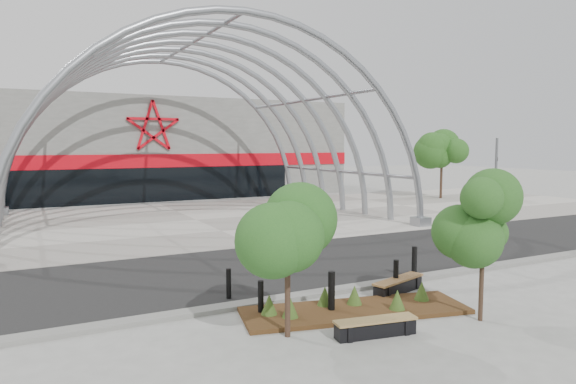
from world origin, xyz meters
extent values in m
plane|color=gray|center=(0.00, 0.00, 0.00)|extent=(140.00, 140.00, 0.00)
cube|color=black|center=(0.00, 3.50, 0.01)|extent=(140.00, 7.00, 0.02)
cube|color=gray|center=(0.00, 15.50, 0.02)|extent=(60.00, 17.00, 0.04)
cube|color=slate|center=(0.00, -0.25, 0.06)|extent=(60.00, 0.50, 0.12)
cube|color=slate|center=(0.00, 33.50, 4.00)|extent=(34.00, 15.00, 8.00)
cube|color=black|center=(0.00, 26.05, 1.30)|extent=(22.00, 0.25, 2.60)
cube|color=red|center=(0.00, 26.05, 3.10)|extent=(34.00, 0.30, 1.00)
torus|color=gray|center=(0.00, 8.00, 0.00)|extent=(20.36, 0.36, 20.36)
torus|color=gray|center=(0.00, 10.50, 0.00)|extent=(20.36, 0.36, 20.36)
torus|color=gray|center=(0.00, 13.00, 0.00)|extent=(20.36, 0.36, 20.36)
torus|color=gray|center=(0.00, 15.50, 0.00)|extent=(20.36, 0.36, 20.36)
torus|color=gray|center=(0.00, 18.00, 0.00)|extent=(20.36, 0.36, 20.36)
torus|color=gray|center=(0.00, 20.50, 0.00)|extent=(20.36, 0.36, 20.36)
torus|color=gray|center=(0.00, 23.00, 0.00)|extent=(20.36, 0.36, 20.36)
cylinder|color=gray|center=(9.66, 15.50, 2.59)|extent=(0.20, 15.00, 0.20)
cylinder|color=gray|center=(7.07, 15.50, 7.07)|extent=(0.20, 15.00, 0.20)
cylinder|color=gray|center=(0.00, 15.50, 10.00)|extent=(0.20, 15.00, 0.20)
cylinder|color=gray|center=(-7.07, 15.50, 7.07)|extent=(0.20, 15.00, 0.20)
cylinder|color=gray|center=(-9.66, 15.50, 2.59)|extent=(0.20, 15.00, 0.20)
cube|color=gray|center=(-10.00, 23.00, 0.25)|extent=(0.80, 0.80, 0.50)
cube|color=gray|center=(10.00, 8.00, 0.25)|extent=(0.80, 0.80, 0.50)
cube|color=gray|center=(10.00, 23.00, 0.25)|extent=(0.80, 0.80, 0.50)
cube|color=#32210D|center=(-1.13, -2.02, 0.06)|extent=(6.15, 3.05, 0.11)
cone|color=#3E5B20|center=(-2.95, -1.85, 0.37)|extent=(0.41, 0.41, 0.51)
cone|color=#3E5B20|center=(-0.95, -1.72, 0.37)|extent=(0.41, 0.41, 0.51)
cone|color=#3E5B20|center=(-0.21, -2.58, 0.37)|extent=(0.41, 0.41, 0.51)
cone|color=#3E5B20|center=(-1.70, -1.43, 0.37)|extent=(0.41, 0.41, 0.51)
cone|color=#3E5B20|center=(0.91, -2.24, 0.37)|extent=(0.41, 0.41, 0.51)
cone|color=#3E5B20|center=(-3.32, -1.42, 0.37)|extent=(0.41, 0.41, 0.51)
cylinder|color=slate|center=(13.36, 6.12, 2.34)|extent=(0.13, 0.13, 4.68)
imported|color=black|center=(13.36, 6.12, 3.37)|extent=(0.35, 0.65, 0.13)
cylinder|color=#301E17|center=(-3.46, -2.70, 1.03)|extent=(0.13, 0.13, 2.07)
ellipsoid|color=#1E4C1C|center=(-3.46, -2.70, 2.91)|extent=(1.77, 1.77, 2.26)
cylinder|color=black|center=(1.28, -3.94, 0.86)|extent=(0.11, 0.11, 1.72)
ellipsoid|color=#1E451A|center=(1.28, -3.94, 2.42)|extent=(1.42, 1.42, 1.87)
cube|color=black|center=(-1.67, -3.59, 0.16)|extent=(1.94, 0.67, 0.32)
cube|color=black|center=(-2.37, -3.48, 0.19)|extent=(0.18, 0.43, 0.38)
cube|color=black|center=(-0.96, -3.71, 0.19)|extent=(0.18, 0.43, 0.38)
cube|color=olive|center=(-1.67, -3.59, 0.38)|extent=(2.00, 0.74, 0.06)
cube|color=black|center=(1.02, -1.12, 0.17)|extent=(2.01, 0.95, 0.34)
cube|color=black|center=(0.31, -1.34, 0.20)|extent=(0.24, 0.45, 0.40)
cube|color=black|center=(1.73, -0.90, 0.20)|extent=(0.24, 0.45, 0.40)
cube|color=brown|center=(1.02, -1.12, 0.40)|extent=(2.08, 1.03, 0.06)
cylinder|color=black|center=(-3.43, -1.15, 0.46)|extent=(0.15, 0.15, 0.92)
cylinder|color=black|center=(-3.64, 0.58, 0.44)|extent=(0.14, 0.14, 0.87)
cylinder|color=black|center=(-1.74, -1.82, 0.56)|extent=(0.18, 0.18, 1.11)
cylinder|color=black|center=(1.01, -1.01, 0.48)|extent=(0.15, 0.15, 0.96)
cylinder|color=black|center=(2.50, -0.11, 0.53)|extent=(0.17, 0.17, 1.06)
cylinder|color=black|center=(21.00, 18.00, 1.51)|extent=(0.20, 0.20, 3.03)
ellipsoid|color=#1D4817|center=(21.00, 18.00, 4.26)|extent=(2.70, 2.70, 3.30)
camera|label=1|loc=(-8.63, -12.76, 4.37)|focal=32.00mm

